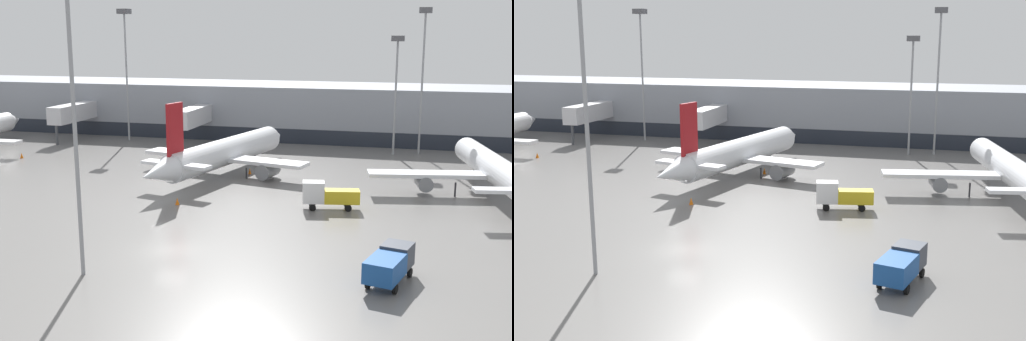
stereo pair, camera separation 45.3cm
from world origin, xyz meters
TOP-DOWN VIEW (x-y plane):
  - ground_plane at (0.00, 0.00)m, footprint 320.00×320.00m
  - terminal_building at (-0.03, 61.84)m, footprint 160.00×27.55m
  - parked_jet_1 at (27.51, 26.06)m, footprint 27.85×32.57m
  - parked_jet_2 at (-4.79, 28.82)m, footprint 22.50×32.90m
  - service_truck_1 at (17.93, -2.49)m, footprint 3.43×6.04m
  - service_truck_2 at (10.58, 15.93)m, footprint 5.95×2.77m
  - traffic_cone_0 at (-1.64, 29.98)m, footprint 0.42×0.42m
  - traffic_cone_1 at (-36.21, 31.64)m, footprint 0.47×0.47m
  - traffic_cone_3 at (-4.89, 13.57)m, footprint 0.44×0.44m
  - apron_light_mast_0 at (15.15, 48.59)m, footprint 1.80×1.80m
  - apron_light_mast_2 at (-4.12, -6.79)m, footprint 1.80×1.80m
  - apron_light_mast_3 at (18.78, 49.94)m, footprint 1.80×1.80m
  - apron_light_mast_7 at (-28.36, 50.11)m, footprint 1.80×1.80m

SIDE VIEW (x-z plane):
  - ground_plane at x=0.00m, z-range 0.00..0.00m
  - traffic_cone_1 at x=-36.21m, z-range 0.00..0.74m
  - traffic_cone_3 at x=-4.89m, z-range 0.00..0.74m
  - traffic_cone_0 at x=-1.64m, z-range 0.00..0.79m
  - service_truck_1 at x=17.93m, z-range 0.26..2.68m
  - service_truck_2 at x=10.58m, z-range 0.10..2.97m
  - parked_jet_2 at x=-4.79m, z-range -2.28..7.79m
  - parked_jet_1 at x=27.51m, z-range -1.44..7.15m
  - terminal_building at x=-0.03m, z-range 0.00..9.00m
  - apron_light_mast_0 at x=15.15m, z-range 5.09..22.34m
  - apron_light_mast_3 at x=18.78m, z-range 5.80..26.98m
  - apron_light_mast_7 at x=-28.36m, z-range 5.84..27.28m
  - apron_light_mast_2 at x=-4.12m, z-range 5.88..27.53m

